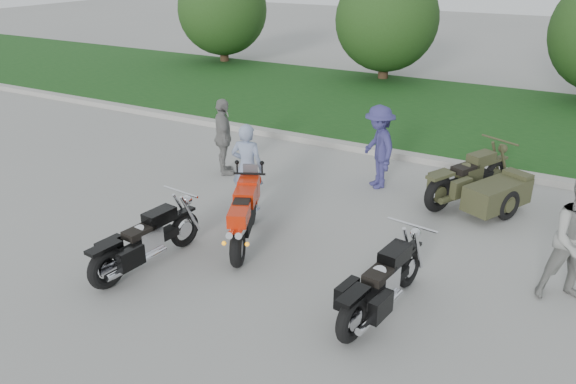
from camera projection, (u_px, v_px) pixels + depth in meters
The scene contains 12 objects.
ground at pixel (254, 277), 8.30m from camera, with size 80.00×80.00×0.00m, color #989893.
curb at pixel (392, 154), 13.08m from camera, with size 60.00×0.30×0.15m, color #9F9D96.
grass_strip at pixel (440, 112), 16.40m from camera, with size 60.00×8.00×0.14m, color #22501B.
tree_far_left at pixel (222, 10), 22.71m from camera, with size 3.60×3.60×4.00m.
tree_mid_left at pixel (387, 19), 19.58m from camera, with size 3.60×3.60×4.00m.
sportbike_red at pixel (244, 214), 8.98m from camera, with size 0.97×1.87×0.94m.
cruiser_left at pixel (143, 243), 8.38m from camera, with size 0.45×2.13×0.82m.
cruiser_right at pixel (380, 287), 7.29m from camera, with size 0.49×2.16×0.83m.
cruiser_sidecar at pixel (484, 188), 10.29m from camera, with size 1.72×2.19×0.90m.
person_stripe at pixel (247, 167), 10.18m from camera, with size 0.60×0.39×1.64m, color #7F8EAD.
person_denim at pixel (378, 147), 11.14m from camera, with size 1.09×0.63×1.69m, color navy.
person_back at pixel (223, 137), 11.79m from camera, with size 0.96×0.40×1.64m, color gray.
Camera 1 is at (3.91, -5.97, 4.46)m, focal length 35.00 mm.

